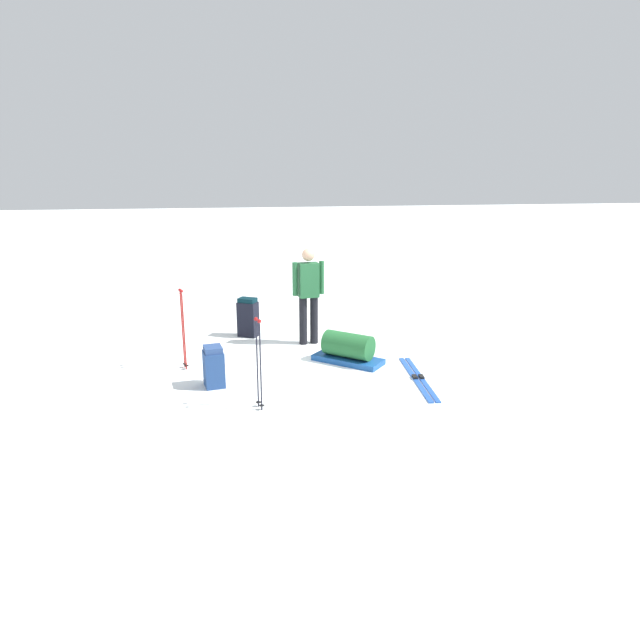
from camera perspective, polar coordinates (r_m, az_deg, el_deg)
The scene contains 8 objects.
ground_plane at distance 9.03m, azimuth 0.00°, elevation -4.30°, with size 80.00×80.00×0.00m, color white.
skier_standing at distance 9.74m, azimuth -1.19°, elevation 2.97°, with size 0.26×0.57×1.70m.
ski_pair_near at distance 8.44m, azimuth 9.96°, elevation -5.85°, with size 1.83×0.36×0.05m.
backpack_large_dark at distance 8.09m, azimuth -10.78°, elevation -4.71°, with size 0.36×0.32×0.59m.
backpack_bright at distance 10.41m, azimuth -7.35°, elevation 0.25°, with size 0.38×0.42×0.73m.
ski_poles_planted_near at distance 8.79m, azimuth -13.81°, elevation -0.48°, with size 0.16×0.10×1.26m.
ski_poles_planted_far at distance 7.13m, azimuth -6.27°, elevation -3.95°, with size 0.18×0.10×1.21m.
gear_sled at distance 8.95m, azimuth 2.89°, elevation -2.97°, with size 1.08×1.14×0.49m.
Camera 1 is at (-8.38, 1.56, 2.97)m, focal length 31.38 mm.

